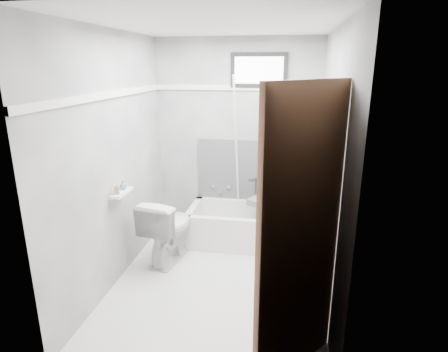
% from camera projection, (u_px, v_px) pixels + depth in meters
% --- Properties ---
extents(floor, '(2.60, 2.60, 0.00)m').
position_uv_depth(floor, '(218.00, 282.00, 3.74)').
color(floor, white).
rests_on(floor, ground).
extents(ceiling, '(2.60, 2.60, 0.00)m').
position_uv_depth(ceiling, '(217.00, 24.00, 3.05)').
color(ceiling, silver).
rests_on(ceiling, floor).
extents(wall_back, '(2.00, 0.02, 2.40)m').
position_uv_depth(wall_back, '(237.00, 139.00, 4.62)').
color(wall_back, slate).
rests_on(wall_back, floor).
extents(wall_front, '(2.00, 0.02, 2.40)m').
position_uv_depth(wall_front, '(176.00, 223.00, 2.17)').
color(wall_front, slate).
rests_on(wall_front, floor).
extents(wall_left, '(0.02, 2.60, 2.40)m').
position_uv_depth(wall_left, '(114.00, 161.00, 3.56)').
color(wall_left, slate).
rests_on(wall_left, floor).
extents(wall_right, '(0.02, 2.60, 2.40)m').
position_uv_depth(wall_right, '(331.00, 171.00, 3.23)').
color(wall_right, slate).
rests_on(wall_right, floor).
extents(bathtub, '(1.50, 0.70, 0.42)m').
position_uv_depth(bathtub, '(251.00, 226.00, 4.52)').
color(bathtub, silver).
rests_on(bathtub, floor).
extents(office_chair, '(0.75, 0.75, 0.96)m').
position_uv_depth(office_chair, '(273.00, 195.00, 4.41)').
color(office_chair, slate).
rests_on(office_chair, bathtub).
extents(toilet, '(0.53, 0.79, 0.72)m').
position_uv_depth(toilet, '(168.00, 229.00, 4.08)').
color(toilet, silver).
rests_on(toilet, floor).
extents(door, '(0.78, 0.78, 2.00)m').
position_uv_depth(door, '(347.00, 267.00, 2.08)').
color(door, brown).
rests_on(door, floor).
extents(window, '(0.66, 0.04, 0.40)m').
position_uv_depth(window, '(259.00, 70.00, 4.33)').
color(window, black).
rests_on(window, wall_back).
extents(backerboard, '(1.50, 0.02, 0.78)m').
position_uv_depth(backerboard, '(256.00, 171.00, 4.69)').
color(backerboard, '#4C4C4F').
rests_on(backerboard, wall_back).
extents(trim_back, '(2.00, 0.02, 0.06)m').
position_uv_depth(trim_back, '(237.00, 88.00, 4.43)').
color(trim_back, white).
rests_on(trim_back, wall_back).
extents(trim_left, '(0.02, 2.60, 0.06)m').
position_uv_depth(trim_left, '(110.00, 95.00, 3.38)').
color(trim_left, white).
rests_on(trim_left, wall_left).
extents(pole, '(0.02, 0.62, 1.86)m').
position_uv_depth(pole, '(237.00, 155.00, 4.43)').
color(pole, white).
rests_on(pole, bathtub).
extents(shelf, '(0.10, 0.32, 0.02)m').
position_uv_depth(shelf, '(122.00, 193.00, 3.59)').
color(shelf, white).
rests_on(shelf, wall_left).
extents(soap_bottle_a, '(0.06, 0.06, 0.10)m').
position_uv_depth(soap_bottle_a, '(117.00, 189.00, 3.50)').
color(soap_bottle_a, '#9F774F').
rests_on(soap_bottle_a, shelf).
extents(soap_bottle_b, '(0.08, 0.08, 0.09)m').
position_uv_depth(soap_bottle_b, '(123.00, 185.00, 3.63)').
color(soap_bottle_b, slate).
rests_on(soap_bottle_b, shelf).
extents(faucet, '(0.26, 0.10, 0.16)m').
position_uv_depth(faucet, '(221.00, 189.00, 4.81)').
color(faucet, silver).
rests_on(faucet, wall_back).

